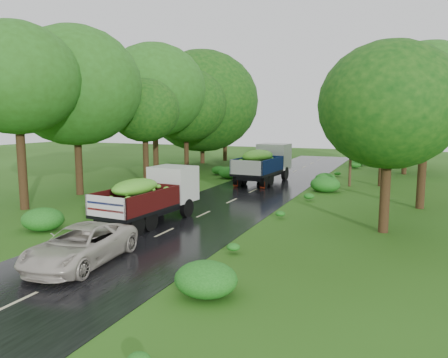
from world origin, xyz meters
The scene contains 10 objects.
ground centered at (0.00, 0.00, 0.00)m, with size 120.00×120.00×0.00m, color #23480F.
road centered at (0.00, 5.00, 0.01)m, with size 6.50×80.00×0.02m, color black.
road_lines centered at (0.00, 6.00, 0.02)m, with size 0.12×69.60×0.00m.
truck_near centered at (-1.56, 5.57, 1.44)m, with size 2.55×6.17×2.54m.
truck_far centered at (-0.52, 20.23, 1.65)m, with size 2.82×7.05×2.91m.
car centered at (-0.53, -0.73, 0.68)m, with size 2.18×4.73×1.32m, color beige.
utility_pole centered at (5.88, 20.73, 3.80)m, with size 1.30×0.22×7.39m.
trees_left centered at (-10.38, 22.03, 6.76)m, with size 6.95×33.36×9.29m.
trees_right centered at (9.46, 21.84, 5.57)m, with size 5.68×32.18×7.92m.
shrubs centered at (0.00, 14.00, 0.35)m, with size 11.90×44.00×0.70m.
Camera 1 is at (9.69, -12.23, 5.04)m, focal length 35.00 mm.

